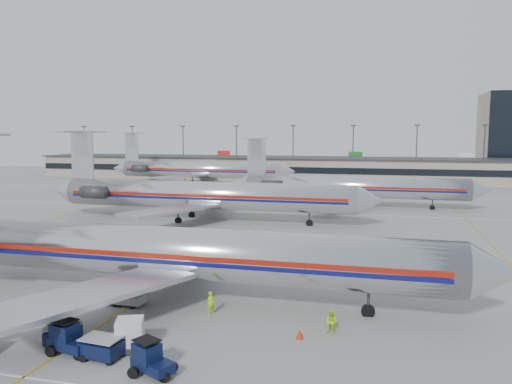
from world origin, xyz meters
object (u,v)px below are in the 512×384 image
(uld_container, at_px, (130,335))
(belt_loader, at_px, (119,295))
(jet_second_row, at_px, (199,195))
(jet_foreground, at_px, (159,251))
(tug_center, at_px, (68,339))

(uld_container, xyz_separation_m, belt_loader, (-4.69, 7.06, -0.28))
(jet_second_row, relative_size, uld_container, 22.63)
(jet_foreground, relative_size, uld_container, 21.96)
(tug_center, bearing_deg, jet_second_row, 113.73)
(jet_second_row, distance_m, uld_container, 43.99)
(jet_second_row, xyz_separation_m, uld_container, (11.77, -42.29, -2.86))
(uld_container, bearing_deg, tug_center, -179.49)
(tug_center, distance_m, belt_loader, 8.44)
(jet_foreground, relative_size, tug_center, 18.26)
(jet_second_row, height_order, tug_center, jet_second_row)
(jet_second_row, bearing_deg, belt_loader, -78.63)
(jet_second_row, bearing_deg, uld_container, -74.44)
(jet_foreground, xyz_separation_m, uld_container, (2.42, -9.09, -2.75))
(jet_second_row, xyz_separation_m, tug_center, (8.54, -43.54, -2.91))
(tug_center, relative_size, belt_loader, 0.55)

